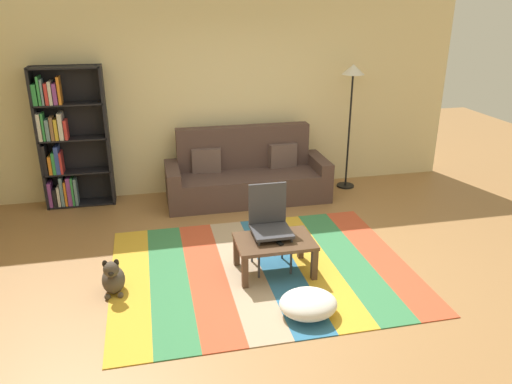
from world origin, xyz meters
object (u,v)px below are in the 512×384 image
dog (113,278)px  standing_lamp (352,86)px  bookshelf (66,142)px  pouf (308,304)px  coffee_table (275,245)px  couch (247,176)px  tv_remote (278,242)px  folding_chair (269,219)px

dog → standing_lamp: 4.25m
bookshelf → pouf: size_ratio=3.57×
coffee_table → standing_lamp: standing_lamp is taller
coffee_table → dog: dog is taller
couch → coffee_table: couch is taller
standing_lamp → tv_remote: bearing=-126.1°
bookshelf → pouf: 4.05m
bookshelf → folding_chair: bearing=-44.7°
couch → dog: bearing=-129.4°
dog → standing_lamp: size_ratio=0.22×
bookshelf → couch: bearing=-6.7°
dog → tv_remote: 1.66m
couch → pouf: size_ratio=4.27×
bookshelf → pouf: bookshelf is taller
standing_lamp → folding_chair: size_ratio=2.03×
bookshelf → folding_chair: bookshelf is taller
coffee_table → tv_remote: 0.10m
tv_remote → standing_lamp: bearing=39.6°
couch → folding_chair: bearing=-94.5°
couch → coffee_table: size_ratio=2.84×
pouf → standing_lamp: bearing=62.3°
pouf → dog: bearing=156.2°
bookshelf → standing_lamp: (3.96, -0.15, 0.63)m
bookshelf → coffee_table: bearing=-46.6°
standing_lamp → folding_chair: 2.86m
dog → couch: bearing=50.6°
dog → bookshelf: bearing=104.8°
couch → tv_remote: size_ratio=15.07×
coffee_table → tv_remote: (0.02, -0.07, 0.07)m
coffee_table → folding_chair: size_ratio=0.88×
standing_lamp → dog: bearing=-145.6°
pouf → folding_chair: (-0.12, 0.97, 0.42)m
bookshelf → tv_remote: bearing=-47.2°
coffee_table → bookshelf: bearing=133.4°
coffee_table → pouf: bearing=-82.2°
standing_lamp → folding_chair: bearing=-129.7°
tv_remote → folding_chair: size_ratio=0.17×
pouf → folding_chair: size_ratio=0.59×
pouf → dog: 1.89m
coffee_table → standing_lamp: size_ratio=0.44×
bookshelf → dog: bookshelf is taller
standing_lamp → pouf: bearing=-117.7°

